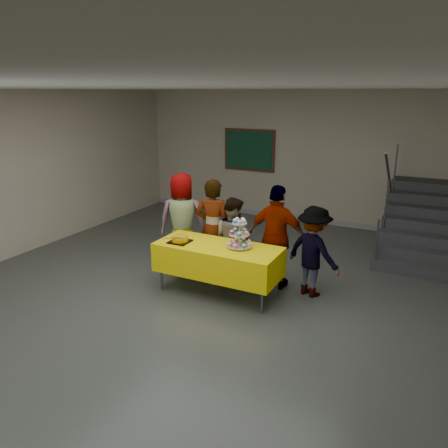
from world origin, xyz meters
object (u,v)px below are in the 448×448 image
(schoolchild_b, at_px, (213,228))
(noticeboard, at_px, (249,150))
(schoolchild_e, at_px, (313,252))
(bake_table, at_px, (218,259))
(staircase, at_px, (420,225))
(bear_cake, at_px, (180,238))
(schoolchild_a, at_px, (182,220))
(cupcake_stand, at_px, (239,236))
(schoolchild_c, at_px, (233,239))
(schoolchild_d, at_px, (277,238))

(schoolchild_b, distance_m, noticeboard, 3.96)
(schoolchild_e, height_order, noticeboard, noticeboard)
(bake_table, xyz_separation_m, staircase, (2.58, 3.48, -0.07))
(bake_table, bearing_deg, schoolchild_b, 124.24)
(bear_cake, xyz_separation_m, noticeboard, (-0.83, 4.45, 0.77))
(bear_cake, height_order, schoolchild_b, schoolchild_b)
(schoolchild_b, bearing_deg, bake_table, 113.73)
(bear_cake, bearing_deg, staircase, 48.79)
(schoolchild_b, xyz_separation_m, schoolchild_e, (1.67, 0.03, -0.13))
(schoolchild_e, bearing_deg, schoolchild_a, 19.38)
(bake_table, relative_size, schoolchild_e, 1.36)
(bear_cake, bearing_deg, schoolchild_b, 74.61)
(cupcake_stand, relative_size, schoolchild_e, 0.32)
(cupcake_stand, distance_m, schoolchild_e, 1.13)
(bake_table, relative_size, schoolchild_a, 1.14)
(bake_table, height_order, schoolchild_e, schoolchild_e)
(bear_cake, height_order, schoolchild_c, schoolchild_c)
(schoolchild_b, xyz_separation_m, noticeboard, (-1.03, 3.75, 0.78))
(schoolchild_c, xyz_separation_m, noticeboard, (-1.38, 3.72, 0.91))
(schoolchild_e, xyz_separation_m, noticeboard, (-2.70, 3.71, 0.91))
(schoolchild_a, bearing_deg, bear_cake, 96.60)
(schoolchild_a, relative_size, schoolchild_e, 1.20)
(cupcake_stand, distance_m, schoolchild_b, 0.88)
(schoolchild_c, bearing_deg, schoolchild_a, 14.61)
(schoolchild_b, bearing_deg, cupcake_stand, 134.20)
(schoolchild_d, relative_size, schoolchild_e, 1.19)
(cupcake_stand, xyz_separation_m, schoolchild_d, (0.38, 0.54, -0.13))
(cupcake_stand, distance_m, schoolchild_c, 0.69)
(bear_cake, xyz_separation_m, schoolchild_d, (1.28, 0.74, -0.01))
(noticeboard, bearing_deg, schoolchild_c, -69.68)
(schoolchild_a, relative_size, noticeboard, 1.27)
(cupcake_stand, height_order, staircase, staircase)
(cupcake_stand, bearing_deg, schoolchild_e, 28.92)
(schoolchild_a, relative_size, staircase, 0.69)
(bake_table, height_order, schoolchild_d, schoolchild_d)
(schoolchild_c, bearing_deg, cupcake_stand, 145.40)
(noticeboard, bearing_deg, bear_cake, -79.38)
(cupcake_stand, distance_m, bear_cake, 0.93)
(schoolchild_c, height_order, noticeboard, noticeboard)
(noticeboard, bearing_deg, schoolchild_d, -60.25)
(staircase, height_order, noticeboard, noticeboard)
(schoolchild_d, relative_size, noticeboard, 1.26)
(staircase, bearing_deg, cupcake_stand, -123.54)
(schoolchild_e, bearing_deg, schoolchild_b, 23.30)
(schoolchild_b, bearing_deg, bear_cake, 64.10)
(bake_table, distance_m, noticeboard, 4.67)
(schoolchild_e, bearing_deg, noticeboard, -31.76)
(bear_cake, relative_size, noticeboard, 0.28)
(schoolchild_b, distance_m, staircase, 4.17)
(bake_table, relative_size, schoolchild_d, 1.15)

